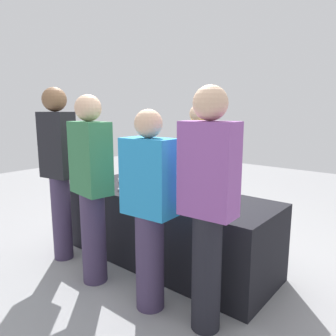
{
  "coord_description": "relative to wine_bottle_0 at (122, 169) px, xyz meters",
  "views": [
    {
      "loc": [
        1.97,
        -2.39,
        1.55
      ],
      "look_at": [
        0.0,
        0.0,
        0.97
      ],
      "focal_mm": 34.56,
      "sensor_mm": 36.0,
      "label": 1
    }
  ],
  "objects": [
    {
      "name": "ground_plane",
      "position": [
        0.81,
        -0.14,
        -0.84
      ],
      "size": [
        12.0,
        12.0,
        0.0
      ],
      "primitive_type": "plane",
      "color": "gray"
    },
    {
      "name": "tasting_table",
      "position": [
        0.81,
        -0.14,
        -0.48
      ],
      "size": [
        2.16,
        0.8,
        0.72
      ],
      "primitive_type": "cube",
      "color": "black",
      "rests_on": "ground_plane"
    },
    {
      "name": "wine_bottle_0",
      "position": [
        0.0,
        0.0,
        0.0
      ],
      "size": [
        0.07,
        0.07,
        0.33
      ],
      "color": "black",
      "rests_on": "tasting_table"
    },
    {
      "name": "wine_bottle_1",
      "position": [
        0.62,
        0.03,
        -0.01
      ],
      "size": [
        0.07,
        0.07,
        0.32
      ],
      "color": "black",
      "rests_on": "tasting_table"
    },
    {
      "name": "wine_bottle_2",
      "position": [
        1.09,
        -0.01,
        -0.01
      ],
      "size": [
        0.07,
        0.07,
        0.32
      ],
      "color": "black",
      "rests_on": "tasting_table"
    },
    {
      "name": "wine_bottle_3",
      "position": [
        1.28,
        -0.07,
        0.0
      ],
      "size": [
        0.08,
        0.08,
        0.33
      ],
      "color": "black",
      "rests_on": "tasting_table"
    },
    {
      "name": "wine_glass_0",
      "position": [
        0.12,
        -0.29,
        -0.03
      ],
      "size": [
        0.07,
        0.07,
        0.13
      ],
      "color": "silver",
      "rests_on": "tasting_table"
    },
    {
      "name": "wine_glass_1",
      "position": [
        0.33,
        -0.33,
        -0.03
      ],
      "size": [
        0.06,
        0.06,
        0.13
      ],
      "color": "silver",
      "rests_on": "tasting_table"
    },
    {
      "name": "wine_glass_2",
      "position": [
        0.81,
        -0.34,
        -0.01
      ],
      "size": [
        0.07,
        0.07,
        0.15
      ],
      "color": "silver",
      "rests_on": "tasting_table"
    },
    {
      "name": "wine_glass_3",
      "position": [
        0.98,
        -0.29,
        -0.02
      ],
      "size": [
        0.07,
        0.07,
        0.14
      ],
      "color": "silver",
      "rests_on": "tasting_table"
    },
    {
      "name": "wine_glass_4",
      "position": [
        1.25,
        -0.34,
        -0.03
      ],
      "size": [
        0.06,
        0.06,
        0.13
      ],
      "color": "silver",
      "rests_on": "tasting_table"
    },
    {
      "name": "server_pouring",
      "position": [
        0.7,
        0.54,
        0.03
      ],
      "size": [
        0.36,
        0.22,
        1.59
      ],
      "rotation": [
        0.0,
        0.0,
        3.07
      ],
      "color": "#3F3351",
      "rests_on": "ground_plane"
    },
    {
      "name": "guest_0",
      "position": [
        -0.08,
        -0.78,
        0.14
      ],
      "size": [
        0.37,
        0.24,
        1.75
      ],
      "rotation": [
        0.0,
        0.0,
        0.14
      ],
      "color": "#3F3351",
      "rests_on": "ground_plane"
    },
    {
      "name": "guest_1",
      "position": [
        0.54,
        -0.86,
        0.06
      ],
      "size": [
        0.42,
        0.28,
        1.66
      ],
      "rotation": [
        0.0,
        0.0,
        -0.16
      ],
      "color": "#3F3351",
      "rests_on": "ground_plane"
    },
    {
      "name": "guest_2",
      "position": [
        1.2,
        -0.83,
        -0.02
      ],
      "size": [
        0.41,
        0.25,
        1.54
      ],
      "rotation": [
        0.0,
        0.0,
        0.06
      ],
      "color": "#3F3351",
      "rests_on": "ground_plane"
    },
    {
      "name": "guest_3",
      "position": [
        1.67,
        -0.76,
        0.09
      ],
      "size": [
        0.38,
        0.23,
        1.69
      ],
      "rotation": [
        0.0,
        0.0,
        0.06
      ],
      "color": "black",
      "rests_on": "ground_plane"
    }
  ]
}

